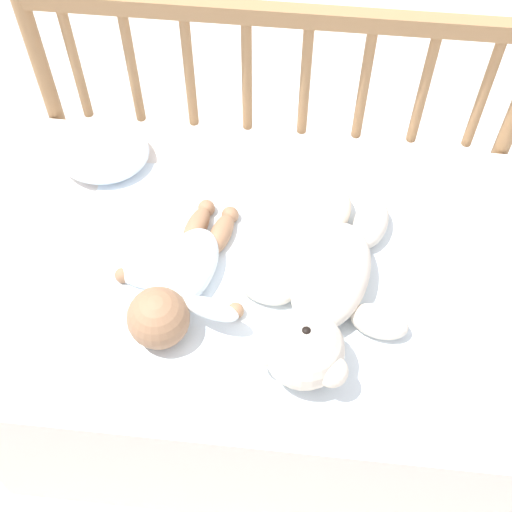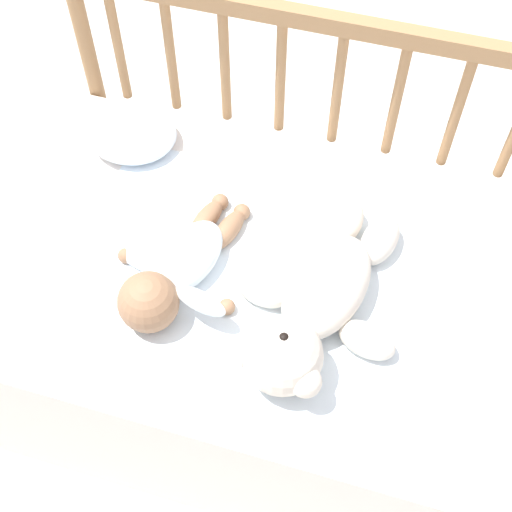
{
  "view_description": "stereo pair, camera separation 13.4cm",
  "coord_description": "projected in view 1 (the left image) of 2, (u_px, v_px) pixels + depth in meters",
  "views": [
    {
      "loc": [
        0.08,
        -0.76,
        1.66
      ],
      "look_at": [
        0.0,
        -0.01,
        0.54
      ],
      "focal_mm": 50.0,
      "sensor_mm": 36.0,
      "label": 1
    },
    {
      "loc": [
        0.21,
        -0.73,
        1.66
      ],
      "look_at": [
        0.0,
        -0.01,
        0.54
      ],
      "focal_mm": 50.0,
      "sensor_mm": 36.0,
      "label": 2
    }
  ],
  "objects": [
    {
      "name": "crib_mattress",
      "position": [
        256.0,
        328.0,
        1.6
      ],
      "size": [
        1.05,
        0.72,
        0.48
      ],
      "color": "white",
      "rests_on": "ground_plane"
    },
    {
      "name": "crib_rail",
      "position": [
        275.0,
        102.0,
        1.54
      ],
      "size": [
        1.05,
        0.04,
        0.81
      ],
      "color": "#997047",
      "rests_on": "ground_plane"
    },
    {
      "name": "ground_plane",
      "position": [
        256.0,
        374.0,
        1.8
      ],
      "size": [
        12.0,
        12.0,
        0.0
      ],
      "primitive_type": "plane",
      "color": "silver"
    },
    {
      "name": "baby",
      "position": [
        178.0,
        284.0,
        1.33
      ],
      "size": [
        0.26,
        0.36,
        0.11
      ],
      "color": "white",
      "rests_on": "crib_mattress"
    },
    {
      "name": "blanket",
      "position": [
        271.0,
        284.0,
        1.37
      ],
      "size": [
        0.77,
        0.55,
        0.01
      ],
      "color": "white",
      "rests_on": "crib_mattress"
    },
    {
      "name": "small_pillow",
      "position": [
        103.0,
        152.0,
        1.53
      ],
      "size": [
        0.2,
        0.18,
        0.06
      ],
      "color": "silver",
      "rests_on": "crib_mattress"
    },
    {
      "name": "teddy_bear",
      "position": [
        323.0,
        297.0,
        1.3
      ],
      "size": [
        0.33,
        0.47,
        0.14
      ],
      "color": "silver",
      "rests_on": "crib_mattress"
    }
  ]
}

